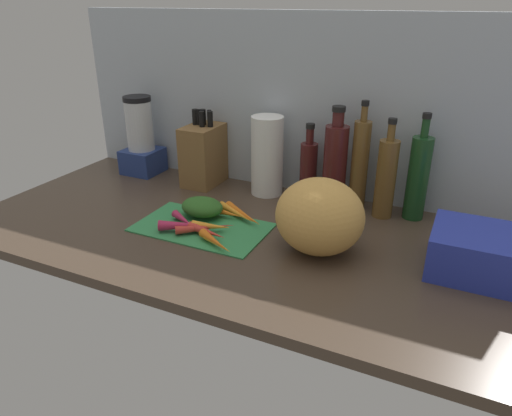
{
  "coord_description": "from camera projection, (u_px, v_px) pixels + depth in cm",
  "views": [
    {
      "loc": [
        56.73,
        -112.15,
        63.56
      ],
      "look_at": [
        3.9,
        -0.29,
        8.04
      ],
      "focal_mm": 33.03,
      "sensor_mm": 36.0,
      "label": 1
    }
  ],
  "objects": [
    {
      "name": "ground_plane",
      "position": [
        245.0,
        234.0,
        1.41
      ],
      "size": [
        170.0,
        80.0,
        3.0
      ],
      "primitive_type": "cube",
      "color": "#47382B"
    },
    {
      "name": "wall_back",
      "position": [
        294.0,
        105.0,
        1.6
      ],
      "size": [
        170.0,
        3.0,
        60.0
      ],
      "primitive_type": "cube",
      "color": "#ADB7C1",
      "rests_on": "ground_plane"
    },
    {
      "name": "cutting_board",
      "position": [
        202.0,
        227.0,
        1.42
      ],
      "size": [
        39.47,
        23.34,
        0.8
      ],
      "primitive_type": "cube",
      "color": "#338C4C",
      "rests_on": "ground_plane"
    },
    {
      "name": "carrot_0",
      "position": [
        237.0,
        213.0,
        1.47
      ],
      "size": [
        16.02,
        9.45,
        2.42
      ],
      "primitive_type": "cone",
      "rotation": [
        0.0,
        1.57,
        -0.45
      ],
      "color": "orange",
      "rests_on": "cutting_board"
    },
    {
      "name": "carrot_1",
      "position": [
        211.0,
        226.0,
        1.38
      ],
      "size": [
        11.69,
        5.96,
        2.95
      ],
      "primitive_type": "cone",
      "rotation": [
        0.0,
        1.57,
        0.28
      ],
      "color": "orange",
      "rests_on": "cutting_board"
    },
    {
      "name": "carrot_2",
      "position": [
        225.0,
        213.0,
        1.47
      ],
      "size": [
        12.14,
        3.82,
        2.73
      ],
      "primitive_type": "cone",
      "rotation": [
        0.0,
        1.57,
        -0.09
      ],
      "color": "orange",
      "rests_on": "cutting_board"
    },
    {
      "name": "carrot_3",
      "position": [
        243.0,
        214.0,
        1.46
      ],
      "size": [
        16.75,
        11.16,
        2.57
      ],
      "primitive_type": "cone",
      "rotation": [
        0.0,
        1.57,
        -0.52
      ],
      "color": "orange",
      "rests_on": "cutting_board"
    },
    {
      "name": "carrot_4",
      "position": [
        185.0,
        225.0,
        1.38
      ],
      "size": [
        15.25,
        9.67,
        3.21
      ],
      "primitive_type": "cone",
      "rotation": [
        0.0,
        1.57,
        0.46
      ],
      "color": "#B2264C",
      "rests_on": "cutting_board"
    },
    {
      "name": "carrot_5",
      "position": [
        214.0,
        240.0,
        1.3
      ],
      "size": [
        11.57,
        7.63,
        2.57
      ],
      "primitive_type": "cone",
      "rotation": [
        0.0,
        1.57,
        -0.47
      ],
      "color": "orange",
      "rests_on": "cutting_board"
    },
    {
      "name": "carrot_6",
      "position": [
        184.0,
        220.0,
        1.42
      ],
      "size": [
        11.36,
        7.69,
        2.44
      ],
      "primitive_type": "cone",
      "rotation": [
        0.0,
        1.57,
        -0.5
      ],
      "color": "#B2264C",
      "rests_on": "cutting_board"
    },
    {
      "name": "carrot_7",
      "position": [
        207.0,
        232.0,
        1.35
      ],
      "size": [
        13.35,
        5.02,
        2.71
      ],
      "primitive_type": "cone",
      "rotation": [
        0.0,
        1.57,
        -0.18
      ],
      "color": "red",
      "rests_on": "cutting_board"
    },
    {
      "name": "carrot_8",
      "position": [
        198.0,
        210.0,
        1.48
      ],
      "size": [
        11.78,
        6.98,
        3.08
      ],
      "primitive_type": "cone",
      "rotation": [
        0.0,
        1.57,
        -0.37
      ],
      "color": "orange",
      "rests_on": "cutting_board"
    },
    {
      "name": "carrot_9",
      "position": [
        205.0,
        228.0,
        1.37
      ],
      "size": [
        15.47,
        12.43,
        2.48
      ],
      "primitive_type": "cone",
      "rotation": [
        0.0,
        1.57,
        0.64
      ],
      "color": "red",
      "rests_on": "cutting_board"
    },
    {
      "name": "carrot_10",
      "position": [
        218.0,
        244.0,
        1.29
      ],
      "size": [
        11.49,
        7.05,
        2.03
      ],
      "primitive_type": "cone",
      "rotation": [
        0.0,
        1.57,
        -0.46
      ],
      "color": "orange",
      "rests_on": "cutting_board"
    },
    {
      "name": "carrot_greens_pile",
      "position": [
        202.0,
        207.0,
        1.47
      ],
      "size": [
        13.63,
        10.49,
        5.77
      ],
      "primitive_type": "ellipsoid",
      "color": "#2D6023",
      "rests_on": "cutting_board"
    },
    {
      "name": "winter_squash",
      "position": [
        320.0,
        217.0,
        1.25
      ],
      "size": [
        23.92,
        21.75,
        20.84
      ],
      "primitive_type": "ellipsoid",
      "color": "gold",
      "rests_on": "ground_plane"
    },
    {
      "name": "knife_block",
      "position": [
        203.0,
        154.0,
        1.71
      ],
      "size": [
        11.26,
        16.71,
        27.26
      ],
      "color": "brown",
      "rests_on": "ground_plane"
    },
    {
      "name": "blender_appliance",
      "position": [
        141.0,
        140.0,
        1.82
      ],
      "size": [
        13.62,
        13.62,
        29.9
      ],
      "color": "navy",
      "rests_on": "ground_plane"
    },
    {
      "name": "paper_towel_roll",
      "position": [
        267.0,
        156.0,
        1.62
      ],
      "size": [
        11.02,
        11.02,
        27.43
      ],
      "primitive_type": "cylinder",
      "color": "white",
      "rests_on": "ground_plane"
    },
    {
      "name": "bottle_0",
      "position": [
        308.0,
        169.0,
        1.59
      ],
      "size": [
        5.85,
        5.85,
        26.07
      ],
      "color": "#471919",
      "rests_on": "ground_plane"
    },
    {
      "name": "bottle_1",
      "position": [
        335.0,
        165.0,
        1.51
      ],
      "size": [
        7.6,
        7.6,
        33.25
      ],
      "color": "#471919",
      "rests_on": "ground_plane"
    },
    {
      "name": "bottle_2",
      "position": [
        360.0,
        165.0,
        1.49
      ],
      "size": [
        5.48,
        5.48,
        35.29
      ],
      "color": "brown",
      "rests_on": "ground_plane"
    },
    {
      "name": "bottle_3",
      "position": [
        386.0,
        178.0,
        1.45
      ],
      "size": [
        6.2,
        6.2,
        31.32
      ],
      "color": "brown",
      "rests_on": "ground_plane"
    },
    {
      "name": "bottle_4",
      "position": [
        418.0,
        177.0,
        1.43
      ],
      "size": [
        6.46,
        6.46,
        33.18
      ],
      "color": "#19421E",
      "rests_on": "ground_plane"
    },
    {
      "name": "dish_rack",
      "position": [
        486.0,
        254.0,
        1.16
      ],
      "size": [
        26.38,
        20.66,
        11.18
      ],
      "primitive_type": "cube",
      "color": "#2838AD",
      "rests_on": "ground_plane"
    }
  ]
}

